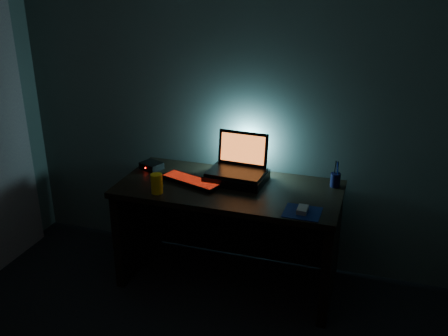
% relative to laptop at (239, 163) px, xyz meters
% --- Properties ---
extents(room, '(3.50, 4.00, 2.50)m').
position_rel_laptop_xyz_m(room, '(-0.03, -1.77, 0.38)').
color(room, black).
rests_on(room, ground).
extents(desk, '(1.50, 0.70, 0.75)m').
position_rel_laptop_xyz_m(desk, '(-0.03, -0.10, -0.38)').
color(desk, black).
rests_on(desk, ground).
extents(riser, '(0.42, 0.32, 0.06)m').
position_rel_laptop_xyz_m(riser, '(-0.00, -0.05, -0.09)').
color(riser, black).
rests_on(riser, desk).
extents(laptop, '(0.40, 0.30, 0.26)m').
position_rel_laptop_xyz_m(laptop, '(0.00, 0.00, 0.00)').
color(laptop, black).
rests_on(laptop, riser).
extents(keyboard, '(0.46, 0.27, 0.03)m').
position_rel_laptop_xyz_m(keyboard, '(-0.29, -0.17, -0.11)').
color(keyboard, black).
rests_on(keyboard, desk).
extents(mousepad, '(0.22, 0.20, 0.00)m').
position_rel_laptop_xyz_m(mousepad, '(0.51, -0.39, -0.12)').
color(mousepad, navy).
rests_on(mousepad, desk).
extents(mouse, '(0.06, 0.10, 0.03)m').
position_rel_laptop_xyz_m(mouse, '(0.51, -0.39, -0.10)').
color(mouse, gray).
rests_on(mouse, mousepad).
extents(pen_cup, '(0.08, 0.08, 0.09)m').
position_rel_laptop_xyz_m(pen_cup, '(0.65, 0.07, -0.07)').
color(pen_cup, black).
rests_on(pen_cup, desk).
extents(juice_glass, '(0.09, 0.09, 0.13)m').
position_rel_laptop_xyz_m(juice_glass, '(-0.44, -0.39, -0.05)').
color(juice_glass, yellow).
rests_on(juice_glass, desk).
extents(router, '(0.18, 0.16, 0.05)m').
position_rel_laptop_xyz_m(router, '(-0.66, -0.02, -0.10)').
color(router, black).
rests_on(router, desk).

